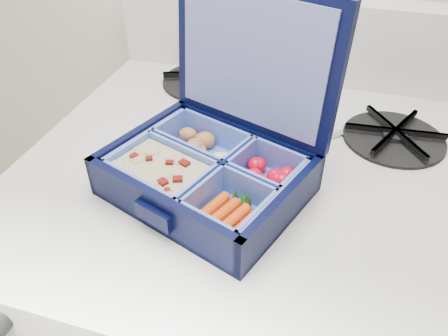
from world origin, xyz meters
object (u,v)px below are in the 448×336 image
(burner_grate, at_px, (395,133))
(stove, at_px, (240,333))
(bento_box, at_px, (206,175))
(fork, at_px, (318,139))

(burner_grate, bearing_deg, stove, -152.79)
(stove, relative_size, burner_grate, 6.19)
(bento_box, height_order, burner_grate, bento_box)
(bento_box, bearing_deg, burner_grate, 59.61)
(bento_box, relative_size, burner_grate, 1.55)
(burner_grate, bearing_deg, fork, -162.36)
(fork, bearing_deg, bento_box, -75.51)
(stove, xyz_separation_m, fork, (0.10, 0.07, 0.50))
(bento_box, bearing_deg, stove, 90.71)
(burner_grate, xyz_separation_m, fork, (-0.12, -0.04, -0.01))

